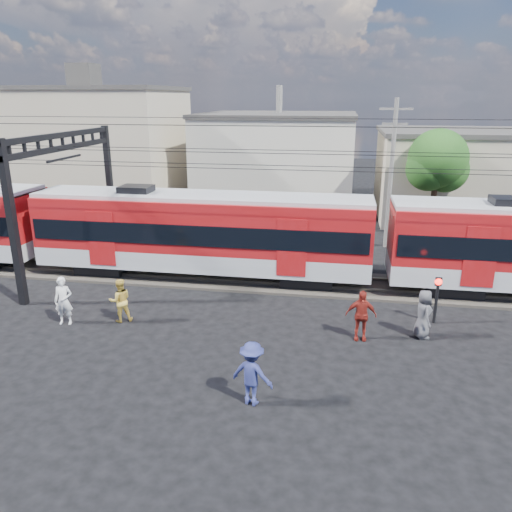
% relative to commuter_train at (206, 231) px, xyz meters
% --- Properties ---
extents(ground, '(120.00, 120.00, 0.00)m').
position_rel_commuter_train_xyz_m(ground, '(3.04, -8.00, -2.40)').
color(ground, black).
rests_on(ground, ground).
extents(track_bed, '(70.00, 3.40, 0.12)m').
position_rel_commuter_train_xyz_m(track_bed, '(3.04, 0.00, -2.34)').
color(track_bed, '#2D2823').
rests_on(track_bed, ground).
extents(rail_near, '(70.00, 0.12, 0.12)m').
position_rel_commuter_train_xyz_m(rail_near, '(3.04, -0.75, -2.22)').
color(rail_near, '#59544C').
rests_on(rail_near, track_bed).
extents(rail_far, '(70.00, 0.12, 0.12)m').
position_rel_commuter_train_xyz_m(rail_far, '(3.04, 0.75, -2.22)').
color(rail_far, '#59544C').
rests_on(rail_far, track_bed).
extents(commuter_train, '(50.30, 3.08, 4.17)m').
position_rel_commuter_train_xyz_m(commuter_train, '(0.00, 0.00, 0.00)').
color(commuter_train, black).
rests_on(commuter_train, ground).
extents(catenary, '(70.00, 9.30, 7.52)m').
position_rel_commuter_train_xyz_m(catenary, '(-5.61, -0.00, 2.73)').
color(catenary, black).
rests_on(catenary, ground).
extents(building_west, '(14.28, 10.20, 9.30)m').
position_rel_commuter_train_xyz_m(building_west, '(-13.96, 16.00, 2.25)').
color(building_west, tan).
rests_on(building_west, ground).
extents(building_midwest, '(12.24, 12.24, 7.30)m').
position_rel_commuter_train_xyz_m(building_midwest, '(1.04, 19.00, 1.25)').
color(building_midwest, beige).
rests_on(building_midwest, ground).
extents(building_mideast, '(16.32, 10.20, 6.30)m').
position_rel_commuter_train_xyz_m(building_mideast, '(17.04, 16.00, 0.75)').
color(building_mideast, tan).
rests_on(building_mideast, ground).
extents(utility_pole_mid, '(1.80, 0.24, 8.50)m').
position_rel_commuter_train_xyz_m(utility_pole_mid, '(9.04, 7.00, 2.13)').
color(utility_pole_mid, slate).
rests_on(utility_pole_mid, ground).
extents(tree_near, '(3.82, 3.64, 6.72)m').
position_rel_commuter_train_xyz_m(tree_near, '(12.22, 10.09, 2.26)').
color(tree_near, '#382619').
rests_on(tree_near, ground).
extents(pedestrian_a, '(0.77, 0.58, 1.93)m').
position_rel_commuter_train_xyz_m(pedestrian_a, '(-4.15, -5.99, -1.44)').
color(pedestrian_a, silver).
rests_on(pedestrian_a, ground).
extents(pedestrian_b, '(1.08, 1.01, 1.77)m').
position_rel_commuter_train_xyz_m(pedestrian_b, '(-2.08, -5.41, -1.52)').
color(pedestrian_b, gold).
rests_on(pedestrian_b, ground).
extents(pedestrian_c, '(1.41, 1.04, 1.95)m').
position_rel_commuter_train_xyz_m(pedestrian_c, '(4.04, -10.03, -1.43)').
color(pedestrian_c, navy).
rests_on(pedestrian_c, ground).
extents(pedestrian_d, '(1.14, 0.52, 1.91)m').
position_rel_commuter_train_xyz_m(pedestrian_d, '(7.23, -5.38, -1.45)').
color(pedestrian_d, maroon).
rests_on(pedestrian_d, ground).
extents(pedestrian_e, '(0.76, 1.00, 1.85)m').
position_rel_commuter_train_xyz_m(pedestrian_e, '(9.50, -4.81, -1.47)').
color(pedestrian_e, '#46454A').
rests_on(pedestrian_e, ground).
extents(crossing_signal, '(0.28, 0.28, 1.92)m').
position_rel_commuter_train_xyz_m(crossing_signal, '(10.17, -3.47, -1.07)').
color(crossing_signal, black).
rests_on(crossing_signal, ground).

